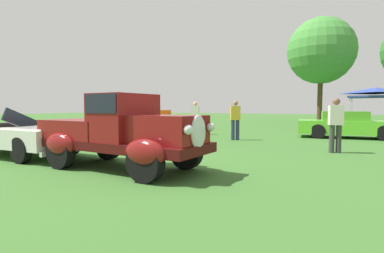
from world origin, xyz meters
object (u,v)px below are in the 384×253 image
(show_car_lime, at_px, (347,125))
(show_car_orange, at_px, (156,119))
(spectator_between_cars, at_px, (195,117))
(canopy_tent_left_field, at_px, (376,92))
(neighbor_convertible, at_px, (21,136))
(spectator_by_row, at_px, (235,119))
(spectator_near_truck, at_px, (336,123))
(feature_pickup_truck, at_px, (122,131))

(show_car_lime, bearing_deg, show_car_orange, 176.61)
(spectator_between_cars, xyz_separation_m, canopy_tent_left_field, (8.11, 9.80, 1.51))
(neighbor_convertible, xyz_separation_m, spectator_by_row, (3.74, 7.06, 0.34))
(neighbor_convertible, height_order, spectator_near_truck, spectator_near_truck)
(show_car_lime, xyz_separation_m, spectator_between_cars, (-6.92, -1.94, 0.31))
(show_car_lime, bearing_deg, canopy_tent_left_field, 81.36)
(spectator_between_cars, bearing_deg, show_car_lime, 15.71)
(spectator_near_truck, bearing_deg, show_car_orange, 152.69)
(feature_pickup_truck, relative_size, show_car_orange, 1.06)
(neighbor_convertible, height_order, spectator_by_row, spectator_by_row)
(feature_pickup_truck, xyz_separation_m, show_car_lime, (4.01, 10.35, -0.26))
(show_car_orange, height_order, spectator_near_truck, spectator_near_truck)
(spectator_between_cars, xyz_separation_m, spectator_by_row, (2.82, -1.45, 0.00))
(spectator_between_cars, bearing_deg, spectator_near_truck, -25.56)
(spectator_by_row, xyz_separation_m, canopy_tent_left_field, (5.29, 11.24, 1.51))
(canopy_tent_left_field, bearing_deg, show_car_lime, -98.64)
(feature_pickup_truck, distance_m, canopy_tent_left_field, 19.00)
(feature_pickup_truck, distance_m, spectator_near_truck, 6.47)
(spectator_near_truck, height_order, canopy_tent_left_field, canopy_tent_left_field)
(feature_pickup_truck, relative_size, spectator_near_truck, 2.52)
(feature_pickup_truck, xyz_separation_m, spectator_between_cars, (-2.91, 8.41, 0.05))
(neighbor_convertible, relative_size, spectator_between_cars, 2.48)
(show_car_orange, xyz_separation_m, spectator_between_cars, (4.58, -2.63, 0.32))
(spectator_by_row, bearing_deg, neighbor_convertible, -117.92)
(show_car_orange, distance_m, show_car_lime, 11.51)
(spectator_between_cars, relative_size, spectator_by_row, 1.00)
(canopy_tent_left_field, bearing_deg, spectator_between_cars, -129.62)
(neighbor_convertible, xyz_separation_m, show_car_orange, (-3.65, 11.13, 0.02))
(show_car_lime, distance_m, spectator_between_cars, 7.19)
(spectator_between_cars, height_order, canopy_tent_left_field, canopy_tent_left_field)
(feature_pickup_truck, xyz_separation_m, show_car_orange, (-7.49, 11.03, -0.26))
(canopy_tent_left_field, bearing_deg, spectator_by_row, -115.21)
(spectator_near_truck, bearing_deg, canopy_tent_left_field, 84.58)
(spectator_by_row, bearing_deg, feature_pickup_truck, -89.23)
(neighbor_convertible, height_order, canopy_tent_left_field, canopy_tent_left_field)
(show_car_lime, height_order, spectator_near_truck, spectator_near_truck)
(spectator_between_cars, bearing_deg, show_car_orange, 150.16)
(neighbor_convertible, bearing_deg, spectator_by_row, 62.08)
(spectator_near_truck, relative_size, spectator_by_row, 1.00)
(spectator_by_row, bearing_deg, show_car_lime, 39.60)
(neighbor_convertible, relative_size, spectator_by_row, 2.48)
(neighbor_convertible, distance_m, show_car_orange, 11.72)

